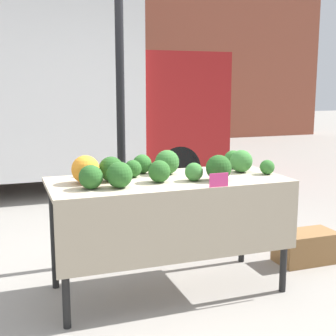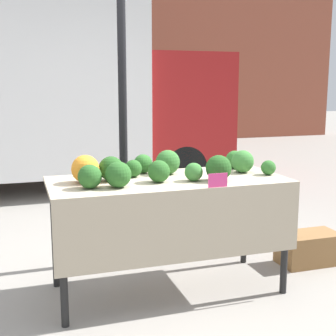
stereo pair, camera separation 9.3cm
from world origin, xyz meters
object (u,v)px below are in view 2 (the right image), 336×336
(price_sign, at_px, (218,180))
(produce_crate, at_px, (309,248))
(parked_truck, at_px, (52,94))
(orange_cauliflower, at_px, (85,169))

(price_sign, xyz_separation_m, produce_crate, (1.08, 0.49, -0.76))
(price_sign, height_order, produce_crate, price_sign)
(parked_truck, bearing_deg, produce_crate, -65.34)
(orange_cauliflower, bearing_deg, produce_crate, 2.27)
(parked_truck, relative_size, price_sign, 34.84)
(orange_cauliflower, xyz_separation_m, price_sign, (0.81, -0.41, -0.05))
(price_sign, bearing_deg, produce_crate, 24.30)
(orange_cauliflower, relative_size, price_sign, 1.42)
(produce_crate, bearing_deg, parked_truck, 114.66)
(parked_truck, bearing_deg, price_sign, -80.74)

